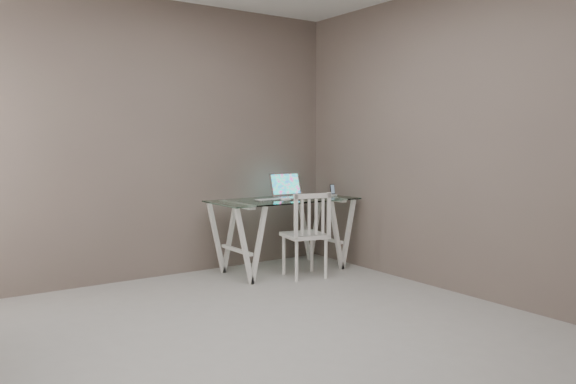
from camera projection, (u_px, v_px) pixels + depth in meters
name	position (u px, v px, depth m)	size (l,w,h in m)	color
room	(270.00, 81.00, 3.52)	(4.50, 4.52, 2.71)	#ABA9A4
desk	(283.00, 234.00, 5.77)	(1.50, 0.70, 0.75)	silver
chair	(308.00, 231.00, 5.45)	(0.45, 0.45, 0.85)	white
laptop	(291.00, 192.00, 5.88)	(0.38, 0.33, 0.26)	#BBBCC0
keyboard	(269.00, 200.00, 5.65)	(0.30, 0.13, 0.01)	silver
mouse	(286.00, 200.00, 5.52)	(0.12, 0.07, 0.04)	white
phone_dock	(333.00, 192.00, 6.13)	(0.07, 0.07, 0.12)	white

